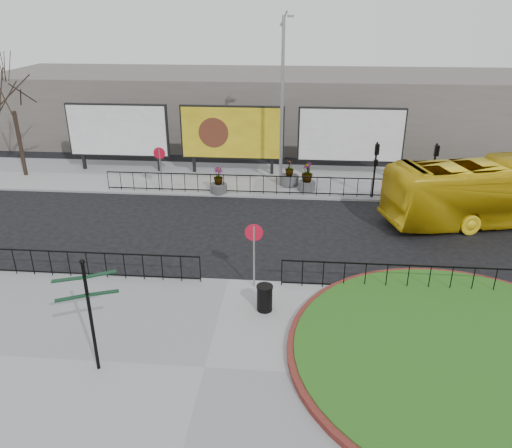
# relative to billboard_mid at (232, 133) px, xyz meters

# --- Properties ---
(ground) EXTENTS (90.00, 90.00, 0.00)m
(ground) POSITION_rel_billboard_mid_xyz_m (1.50, -12.97, -2.60)
(ground) COLOR black
(ground) RESTS_ON ground
(pavement_near) EXTENTS (30.00, 10.00, 0.12)m
(pavement_near) POSITION_rel_billboard_mid_xyz_m (1.50, -17.97, -2.54)
(pavement_near) COLOR gray
(pavement_near) RESTS_ON ground
(pavement_far) EXTENTS (44.00, 6.00, 0.12)m
(pavement_far) POSITION_rel_billboard_mid_xyz_m (1.50, -0.97, -2.54)
(pavement_far) COLOR gray
(pavement_far) RESTS_ON ground
(brick_edge) EXTENTS (10.40, 10.40, 0.18)m
(brick_edge) POSITION_rel_billboard_mid_xyz_m (9.00, -16.97, -2.39)
(brick_edge) COLOR maroon
(brick_edge) RESTS_ON pavement_near
(grass_lawn) EXTENTS (10.00, 10.00, 0.22)m
(grass_lawn) POSITION_rel_billboard_mid_xyz_m (9.00, -16.97, -2.37)
(grass_lawn) COLOR #265416
(grass_lawn) RESTS_ON pavement_near
(railing_near_left) EXTENTS (10.00, 0.10, 1.10)m
(railing_near_left) POSITION_rel_billboard_mid_xyz_m (-4.50, -13.27, -1.93)
(railing_near_left) COLOR black
(railing_near_left) RESTS_ON pavement_near
(railing_near_right) EXTENTS (9.00, 0.10, 1.10)m
(railing_near_right) POSITION_rel_billboard_mid_xyz_m (8.00, -13.27, -1.93)
(railing_near_right) COLOR black
(railing_near_right) RESTS_ON pavement_near
(railing_far) EXTENTS (18.00, 0.10, 1.10)m
(railing_far) POSITION_rel_billboard_mid_xyz_m (2.50, -3.67, -1.93)
(railing_far) COLOR black
(railing_far) RESTS_ON pavement_far
(speed_sign_far) EXTENTS (0.64, 0.07, 2.47)m
(speed_sign_far) POSITION_rel_billboard_mid_xyz_m (-3.50, -3.57, -0.68)
(speed_sign_far) COLOR gray
(speed_sign_far) RESTS_ON pavement_far
(speed_sign_near) EXTENTS (0.64, 0.07, 2.47)m
(speed_sign_near) POSITION_rel_billboard_mid_xyz_m (2.50, -13.37, -0.68)
(speed_sign_near) COLOR gray
(speed_sign_near) RESTS_ON pavement_near
(billboard_left) EXTENTS (6.20, 0.31, 4.10)m
(billboard_left) POSITION_rel_billboard_mid_xyz_m (-7.00, 0.00, 0.00)
(billboard_left) COLOR black
(billboard_left) RESTS_ON pavement_far
(billboard_mid) EXTENTS (6.20, 0.31, 4.10)m
(billboard_mid) POSITION_rel_billboard_mid_xyz_m (0.00, 0.00, 0.00)
(billboard_mid) COLOR black
(billboard_mid) RESTS_ON pavement_far
(billboard_right) EXTENTS (6.20, 0.31, 4.10)m
(billboard_right) POSITION_rel_billboard_mid_xyz_m (7.00, 0.00, 0.00)
(billboard_right) COLOR black
(billboard_right) RESTS_ON pavement_far
(lamp_post) EXTENTS (0.74, 0.18, 9.23)m
(lamp_post) POSITION_rel_billboard_mid_xyz_m (3.01, -1.97, 2.23)
(lamp_post) COLOR gray
(lamp_post) RESTS_ON pavement_far
(signal_pole_a) EXTENTS (0.22, 0.26, 3.00)m
(signal_pole_a) POSITION_rel_billboard_mid_xyz_m (8.00, -3.63, -0.50)
(signal_pole_a) COLOR black
(signal_pole_a) RESTS_ON pavement_far
(signal_pole_b) EXTENTS (0.22, 0.26, 3.00)m
(signal_pole_b) POSITION_rel_billboard_mid_xyz_m (11.00, -3.63, -0.50)
(signal_pole_b) COLOR black
(signal_pole_b) RESTS_ON pavement_far
(tree_left) EXTENTS (2.00, 2.00, 7.00)m
(tree_left) POSITION_rel_billboard_mid_xyz_m (-12.50, -1.47, 1.02)
(tree_left) COLOR #2D2119
(tree_left) RESTS_ON pavement_far
(building_backdrop) EXTENTS (40.00, 10.00, 5.00)m
(building_backdrop) POSITION_rel_billboard_mid_xyz_m (1.50, 9.03, -0.10)
(building_backdrop) COLOR #625B56
(building_backdrop) RESTS_ON ground
(fingerpost_sign) EXTENTS (1.58, 0.88, 3.48)m
(fingerpost_sign) POSITION_rel_billboard_mid_xyz_m (-1.49, -18.26, -0.38)
(fingerpost_sign) COLOR black
(fingerpost_sign) RESTS_ON pavement_near
(litter_bin) EXTENTS (0.56, 0.56, 0.93)m
(litter_bin) POSITION_rel_billboard_mid_xyz_m (2.99, -14.90, -2.01)
(litter_bin) COLOR black
(litter_bin) RESTS_ON pavement_near
(bus) EXTENTS (11.48, 5.38, 3.12)m
(bus) POSITION_rel_billboard_mid_xyz_m (13.60, -6.13, -1.04)
(bus) COLOR gold
(bus) RESTS_ON ground
(planter_a) EXTENTS (0.93, 0.93, 1.42)m
(planter_a) POSITION_rel_billboard_mid_xyz_m (-0.33, -3.57, -1.97)
(planter_a) COLOR #4C4C4F
(planter_a) RESTS_ON pavement_far
(planter_b) EXTENTS (1.08, 1.08, 1.47)m
(planter_b) POSITION_rel_billboard_mid_xyz_m (3.50, -1.97, -2.01)
(planter_b) COLOR #4C4C4F
(planter_b) RESTS_ON pavement_far
(planter_c) EXTENTS (0.96, 0.96, 1.60)m
(planter_c) POSITION_rel_billboard_mid_xyz_m (4.49, -2.79, -1.85)
(planter_c) COLOR #4C4C4F
(planter_c) RESTS_ON pavement_far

